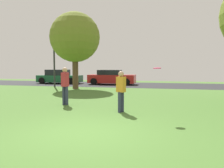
{
  "coord_description": "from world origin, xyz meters",
  "views": [
    {
      "loc": [
        2.08,
        -5.67,
        1.78
      ],
      "look_at": [
        0.0,
        3.32,
        1.06
      ],
      "focal_mm": 36.84,
      "sensor_mm": 36.0,
      "label": 1
    }
  ],
  "objects_px": {
    "frisbee_disc": "(157,68)",
    "parked_car_green": "(59,77)",
    "person_thrower": "(121,90)",
    "street_lamp_post": "(54,61)",
    "birch_tree_lone": "(75,38)",
    "parked_car_red": "(111,78)",
    "person_walking": "(65,84)"
  },
  "relations": [
    {
      "from": "birch_tree_lone",
      "to": "frisbee_disc",
      "type": "xyz_separation_m",
      "value": [
        6.61,
        -8.97,
        -2.29
      ]
    },
    {
      "from": "person_walking",
      "to": "parked_car_green",
      "type": "height_order",
      "value": "person_walking"
    },
    {
      "from": "person_walking",
      "to": "parked_car_green",
      "type": "xyz_separation_m",
      "value": [
        -6.17,
        12.09,
        -0.31
      ]
    },
    {
      "from": "birch_tree_lone",
      "to": "parked_car_green",
      "type": "height_order",
      "value": "birch_tree_lone"
    },
    {
      "from": "parked_car_green",
      "to": "person_thrower",
      "type": "bearing_deg",
      "value": -55.71
    },
    {
      "from": "birch_tree_lone",
      "to": "person_walking",
      "type": "height_order",
      "value": "birch_tree_lone"
    },
    {
      "from": "frisbee_disc",
      "to": "birch_tree_lone",
      "type": "bearing_deg",
      "value": 126.4
    },
    {
      "from": "parked_car_red",
      "to": "street_lamp_post",
      "type": "height_order",
      "value": "street_lamp_post"
    },
    {
      "from": "birch_tree_lone",
      "to": "parked_car_red",
      "type": "xyz_separation_m",
      "value": [
        1.8,
        4.8,
        -3.34
      ]
    },
    {
      "from": "person_walking",
      "to": "street_lamp_post",
      "type": "distance_m",
      "value": 9.46
    },
    {
      "from": "person_thrower",
      "to": "person_walking",
      "type": "distance_m",
      "value": 3.02
    },
    {
      "from": "birch_tree_lone",
      "to": "parked_car_red",
      "type": "height_order",
      "value": "birch_tree_lone"
    },
    {
      "from": "birch_tree_lone",
      "to": "parked_car_green",
      "type": "bearing_deg",
      "value": 127.57
    },
    {
      "from": "person_thrower",
      "to": "street_lamp_post",
      "type": "xyz_separation_m",
      "value": [
        -7.49,
        9.21,
        1.38
      ]
    },
    {
      "from": "person_walking",
      "to": "person_thrower",
      "type": "bearing_deg",
      "value": -99.81
    },
    {
      "from": "person_thrower",
      "to": "parked_car_red",
      "type": "bearing_deg",
      "value": 130.45
    },
    {
      "from": "parked_car_green",
      "to": "street_lamp_post",
      "type": "relative_size",
      "value": 0.99
    },
    {
      "from": "frisbee_disc",
      "to": "parked_car_green",
      "type": "bearing_deg",
      "value": 126.82
    },
    {
      "from": "person_walking",
      "to": "parked_car_red",
      "type": "xyz_separation_m",
      "value": [
        -0.61,
        12.02,
        -0.3
      ]
    },
    {
      "from": "parked_car_green",
      "to": "street_lamp_post",
      "type": "xyz_separation_m",
      "value": [
        1.49,
        -3.97,
        1.6
      ]
    },
    {
      "from": "person_thrower",
      "to": "parked_car_red",
      "type": "xyz_separation_m",
      "value": [
        -3.43,
        13.11,
        -0.21
      ]
    },
    {
      "from": "person_walking",
      "to": "parked_car_red",
      "type": "bearing_deg",
      "value": 14.25
    },
    {
      "from": "person_thrower",
      "to": "parked_car_green",
      "type": "xyz_separation_m",
      "value": [
        -8.99,
        13.18,
        -0.22
      ]
    },
    {
      "from": "person_thrower",
      "to": "frisbee_disc",
      "type": "distance_m",
      "value": 1.75
    },
    {
      "from": "birch_tree_lone",
      "to": "parked_car_green",
      "type": "distance_m",
      "value": 7.01
    },
    {
      "from": "frisbee_disc",
      "to": "parked_car_green",
      "type": "height_order",
      "value": "frisbee_disc"
    },
    {
      "from": "person_thrower",
      "to": "parked_car_green",
      "type": "relative_size",
      "value": 0.36
    },
    {
      "from": "parked_car_green",
      "to": "parked_car_red",
      "type": "relative_size",
      "value": 0.99
    },
    {
      "from": "birch_tree_lone",
      "to": "frisbee_disc",
      "type": "relative_size",
      "value": 16.25
    },
    {
      "from": "birch_tree_lone",
      "to": "parked_car_green",
      "type": "xyz_separation_m",
      "value": [
        -3.75,
        4.88,
        -3.35
      ]
    },
    {
      "from": "birch_tree_lone",
      "to": "person_thrower",
      "type": "height_order",
      "value": "birch_tree_lone"
    },
    {
      "from": "person_walking",
      "to": "frisbee_disc",
      "type": "relative_size",
      "value": 4.69
    }
  ]
}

